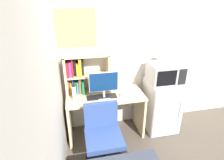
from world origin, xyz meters
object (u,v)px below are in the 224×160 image
Objects in this scene: computer_mouse at (121,94)px; wall_corkboard at (75,28)px; hutch_bookshelf at (81,74)px; monitor at (104,84)px; water_bottle at (74,93)px; microwave at (165,73)px; desk_fan at (170,55)px; keyboard at (102,97)px; mini_fridge at (161,105)px; desk_chair at (103,140)px.

wall_corkboard is (-0.60, 0.33, 0.94)m from computer_mouse.
monitor is (0.30, -0.25, -0.08)m from hutch_bookshelf.
computer_mouse is 0.70m from water_bottle.
microwave is at bearing 4.35° from monitor.
desk_fan is 0.43× the size of wall_corkboard.
hutch_bookshelf reaches higher than microwave.
computer_mouse reaches higher than keyboard.
microwave is at bearing 89.85° from mini_fridge.
mini_fridge is 1.84m from wall_corkboard.
wall_corkboard is at bearing 132.08° from keyboard.
desk_fan reaches higher than hutch_bookshelf.
water_bottle is at bearing -119.41° from hutch_bookshelf.
desk_fan is at bearing -12.21° from wall_corkboard.
water_bottle is at bearing 123.30° from desk_chair.
microwave is (1.40, 0.03, 0.18)m from water_bottle.
hutch_bookshelf is at bearing 140.11° from monitor.
desk_fan reaches higher than microwave.
wall_corkboard is (-0.33, 0.36, 0.73)m from monitor.
hutch_bookshelf reaches higher than desk_chair.
desk_fan is at bearing 25.17° from desk_chair.
microwave is (1.00, 0.05, 0.28)m from keyboard.
computer_mouse is 0.12× the size of desk_chair.
computer_mouse is 1.16m from wall_corkboard.
desk_fan is (1.32, -0.19, 0.27)m from hutch_bookshelf.
computer_mouse is at bearing -176.80° from mini_fridge.
desk_fan is at bearing 3.85° from monitor.
keyboard is at bearing 135.21° from monitor.
desk_fan is (1.02, 0.07, 0.35)m from monitor.
wall_corkboard is at bearing 132.33° from monitor.
water_bottle is 0.92× the size of desk_fan.
hutch_bookshelf is 1.36m from desk_fan.
keyboard is at bearing -177.29° from microwave.
desk_chair is at bearing -98.22° from keyboard.
monitor is at bearing -5.74° from water_bottle.
computer_mouse is 0.43× the size of water_bottle.
wall_corkboard reaches higher than microwave.
keyboard is 0.87× the size of microwave.
microwave is 0.30m from desk_fan.
keyboard is (0.28, -0.23, -0.30)m from hutch_bookshelf.
keyboard is 1.19m from desk_fan.
desk_chair is (0.21, -0.71, -0.69)m from hutch_bookshelf.
mini_fridge is at bearing 4.17° from monitor.
mini_fridge is (1.40, 0.03, -0.41)m from water_bottle.
computer_mouse is at bearing 0.98° from keyboard.
microwave reaches higher than desk_chair.
desk_chair is at bearing -56.70° from water_bottle.
keyboard is 1.05m from wall_corkboard.
hutch_bookshelf is at bearing 60.59° from water_bottle.
microwave reaches higher than mini_fridge.
hutch_bookshelf reaches higher than monitor.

